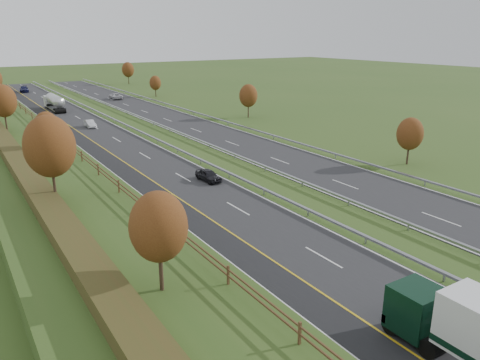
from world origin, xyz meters
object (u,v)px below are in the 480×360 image
Objects in this scene: car_small_far at (24,89)px; car_oncoming at (116,96)px; road_tanker at (54,102)px; car_silver_mid at (90,124)px; car_dark_near at (208,175)px.

car_small_far is 33.41m from car_oncoming.
car_small_far is at bearing 90.37° from road_tanker.
car_oncoming is (16.99, 10.90, -1.06)m from road_tanker.
car_silver_mid is 0.69× the size of car_small_far.
road_tanker is at bearing -82.53° from car_small_far.
car_oncoming is at bearing -51.83° from car_small_far.
car_small_far is (-0.25, 39.52, -1.00)m from road_tanker.
car_oncoming reaches higher than car_silver_mid.
car_dark_near is at bearing 84.91° from car_oncoming.
car_small_far reaches higher than car_dark_near.
car_silver_mid is (1.14, -23.43, -1.18)m from road_tanker.
car_dark_near is 0.99× the size of car_silver_mid.
car_dark_near is 74.64m from car_oncoming.
car_dark_near is 102.14m from car_small_far.
car_silver_mid is at bearing -81.62° from car_small_far.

